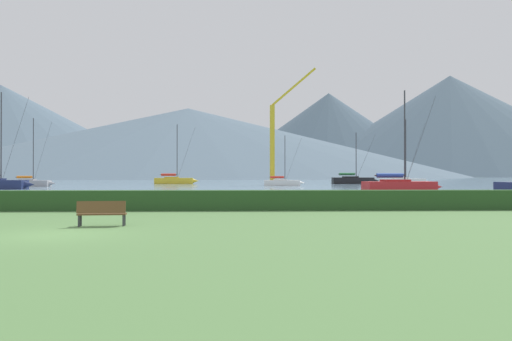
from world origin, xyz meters
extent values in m
plane|color=#517A42|center=(0.00, 0.00, 0.00)|extent=(1000.00, 1000.00, 0.00)
cube|color=slate|center=(0.00, 137.00, 0.00)|extent=(320.00, 246.00, 0.00)
cube|color=#284C23|center=(0.00, 11.00, 0.54)|extent=(80.00, 1.20, 1.08)
cube|color=white|center=(13.21, 67.43, 0.46)|extent=(5.85, 2.04, 0.92)
cone|color=white|center=(16.55, 67.41, 0.46)|extent=(1.00, 0.79, 0.78)
cube|color=silver|center=(12.88, 67.44, 0.80)|extent=(2.18, 1.41, 0.58)
cylinder|color=#333338|center=(13.71, 67.43, 4.42)|extent=(0.12, 0.12, 7.83)
cylinder|color=#333338|center=(12.40, 67.44, 1.42)|extent=(2.63, 0.12, 0.10)
cylinder|color=red|center=(12.40, 67.44, 1.42)|extent=(2.23, 0.38, 0.37)
cylinder|color=#333338|center=(15.09, 67.42, 4.22)|extent=(2.77, 0.04, 7.45)
cube|color=red|center=(22.85, 36.26, 0.59)|extent=(7.64, 3.32, 1.16)
cone|color=red|center=(27.06, 36.71, 0.59)|extent=(1.37, 1.12, 0.99)
cube|color=#A52020|center=(22.43, 36.21, 1.01)|extent=(2.93, 2.06, 0.74)
cylinder|color=#333338|center=(23.48, 36.32, 5.72)|extent=(0.15, 0.15, 10.15)
cylinder|color=#333338|center=(21.82, 36.14, 1.80)|extent=(3.33, 0.48, 0.13)
cylinder|color=#2847A3|center=(21.82, 36.14, 1.80)|extent=(2.87, 0.77, 0.47)
cylinder|color=#333338|center=(25.22, 36.51, 5.46)|extent=(3.51, 0.41, 9.66)
cube|color=black|center=(28.60, 82.94, 0.63)|extent=(8.08, 3.01, 1.26)
cone|color=black|center=(33.16, 82.78, 0.63)|extent=(1.41, 1.11, 1.07)
cube|color=black|center=(28.15, 82.95, 1.09)|extent=(3.03, 2.02, 0.80)
cylinder|color=#333338|center=(29.29, 82.92, 5.43)|extent=(0.16, 0.16, 9.48)
cylinder|color=#333338|center=(27.49, 82.98, 1.94)|extent=(3.60, 0.26, 0.14)
cylinder|color=#2D7542|center=(27.49, 82.98, 1.94)|extent=(3.07, 0.61, 0.50)
cylinder|color=#333338|center=(31.17, 82.85, 5.19)|extent=(3.80, 0.16, 9.02)
cube|color=#9E9EA3|center=(-26.68, 64.10, 0.48)|extent=(6.06, 2.12, 0.95)
cone|color=#9E9EA3|center=(-23.23, 64.13, 0.48)|extent=(1.04, 0.82, 0.81)
cube|color=gray|center=(-27.03, 64.10, 0.82)|extent=(2.26, 1.47, 0.60)
cylinder|color=#333338|center=(-26.16, 64.11, 5.62)|extent=(0.12, 0.12, 10.19)
cylinder|color=#333338|center=(-27.52, 64.09, 1.47)|extent=(2.72, 0.13, 0.10)
cylinder|color=orange|center=(-27.52, 64.09, 1.47)|extent=(2.31, 0.40, 0.38)
cylinder|color=#333338|center=(-24.74, 64.12, 5.36)|extent=(2.87, 0.05, 9.69)
cube|color=gold|center=(-6.73, 84.05, 0.59)|extent=(7.58, 2.98, 1.17)
cone|color=gold|center=(-2.49, 84.30, 0.59)|extent=(1.33, 1.07, 0.99)
cube|color=gold|center=(-7.16, 84.02, 1.01)|extent=(2.86, 1.94, 0.74)
cylinder|color=#333338|center=(-6.10, 84.09, 6.19)|extent=(0.15, 0.15, 11.10)
cylinder|color=#333338|center=(-7.77, 83.99, 1.81)|extent=(3.35, 0.32, 0.13)
cylinder|color=red|center=(-7.77, 83.99, 1.81)|extent=(2.87, 0.63, 0.47)
cylinder|color=#333338|center=(-4.35, 84.19, 5.91)|extent=(3.53, 0.24, 10.55)
cone|color=navy|center=(-21.18, 50.32, 0.59)|extent=(1.29, 1.01, 0.99)
cylinder|color=#333338|center=(-24.79, 50.27, 6.60)|extent=(0.15, 0.15, 11.92)
cylinder|color=#333338|center=(-23.04, 50.30, 6.30)|extent=(3.53, 0.08, 11.33)
cube|color=white|center=(34.08, 69.37, 0.58)|extent=(7.45, 2.90, 1.15)
cone|color=white|center=(38.26, 69.59, 0.58)|extent=(1.31, 1.04, 0.98)
cube|color=silver|center=(33.66, 69.34, 1.00)|extent=(2.81, 1.90, 0.73)
cylinder|color=#333338|center=(34.70, 69.40, 5.97)|extent=(0.15, 0.15, 10.68)
cylinder|color=#333338|center=(33.06, 69.31, 1.78)|extent=(3.30, 0.30, 0.13)
cylinder|color=#2847A3|center=(33.06, 69.31, 1.78)|extent=(2.82, 0.61, 0.46)
cylinder|color=#333338|center=(36.43, 69.49, 5.70)|extent=(3.48, 0.22, 10.16)
cube|color=brown|center=(0.74, 2.74, 0.45)|extent=(1.81, 0.61, 0.06)
cube|color=brown|center=(0.75, 2.56, 0.73)|extent=(1.78, 0.29, 0.45)
cylinder|color=#333338|center=(1.53, 2.98, 0.23)|extent=(0.08, 0.08, 0.45)
cylinder|color=#333338|center=(-0.08, 2.83, 0.23)|extent=(0.08, 0.08, 0.45)
cylinder|color=#333338|center=(1.56, 2.65, 0.23)|extent=(0.08, 0.08, 0.45)
cylinder|color=#333338|center=(-0.05, 2.50, 0.23)|extent=(0.08, 0.08, 0.45)
cube|color=#333338|center=(11.89, 71.61, 0.40)|extent=(2.00, 2.00, 0.80)
cube|color=gold|center=(11.89, 71.61, 7.37)|extent=(0.80, 0.80, 13.14)
cube|color=gold|center=(15.66, 71.61, 17.19)|extent=(7.77, 0.36, 6.77)
cone|color=#4C6070|center=(-27.30, 324.44, 22.95)|extent=(353.44, 353.44, 45.91)
cone|color=#425666|center=(84.21, 416.57, 35.72)|extent=(200.45, 200.45, 71.44)
cone|color=#425666|center=(177.63, 387.17, 40.75)|extent=(262.70, 262.70, 81.50)
cone|color=#4C6070|center=(-186.33, 402.09, 37.16)|extent=(287.24, 287.24, 74.31)
camera|label=1|loc=(5.84, -16.58, 1.97)|focal=35.64mm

